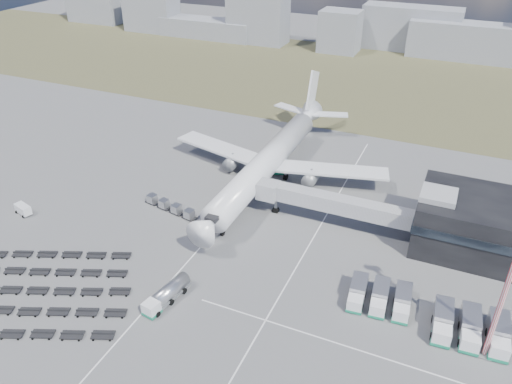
% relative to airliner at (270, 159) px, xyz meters
% --- Properties ---
extents(ground, '(420.00, 420.00, 0.00)m').
position_rel_airliner_xyz_m(ground, '(0.00, -32.38, -5.29)').
color(ground, '#565659').
rests_on(ground, ground).
extents(grass_strip, '(420.00, 90.00, 0.01)m').
position_rel_airliner_xyz_m(grass_strip, '(0.00, 77.62, -5.29)').
color(grass_strip, '#4B492D').
rests_on(grass_strip, ground).
extents(lane_markings, '(47.12, 110.00, 0.01)m').
position_rel_airliner_xyz_m(lane_markings, '(9.77, -29.38, -5.29)').
color(lane_markings, silver).
rests_on(lane_markings, ground).
extents(terminal, '(30.40, 16.40, 11.00)m').
position_rel_airliner_xyz_m(terminal, '(47.77, -8.41, -0.04)').
color(terminal, black).
rests_on(terminal, ground).
extents(jet_bridge, '(30.30, 3.80, 7.05)m').
position_rel_airliner_xyz_m(jet_bridge, '(15.90, -11.95, -0.24)').
color(jet_bridge, '#939399').
rests_on(jet_bridge, ground).
extents(airliner, '(51.59, 64.53, 17.62)m').
position_rel_airliner_xyz_m(airliner, '(0.00, 0.00, 0.00)').
color(airliner, silver).
rests_on(airliner, ground).
extents(skyline, '(317.59, 26.94, 23.42)m').
position_rel_airliner_xyz_m(skyline, '(-9.03, 117.50, 3.62)').
color(skyline, gray).
rests_on(skyline, ground).
extents(fuel_tanker, '(3.77, 9.32, 2.93)m').
position_rel_airliner_xyz_m(fuel_tanker, '(0.16, -42.91, -3.83)').
color(fuel_tanker, silver).
rests_on(fuel_tanker, ground).
extents(pushback_tug, '(3.82, 2.43, 1.59)m').
position_rel_airliner_xyz_m(pushback_tug, '(-4.00, -24.38, -4.50)').
color(pushback_tug, silver).
rests_on(pushback_tug, ground).
extents(utility_van, '(4.11, 2.68, 2.06)m').
position_rel_airliner_xyz_m(utility_van, '(-40.02, -33.00, -4.26)').
color(utility_van, silver).
rests_on(utility_van, ground).
extents(catering_truck, '(4.98, 7.47, 3.18)m').
position_rel_airliner_xyz_m(catering_truck, '(0.12, 5.90, -3.67)').
color(catering_truck, silver).
rests_on(catering_truck, ground).
extents(service_trucks_near, '(9.86, 7.79, 2.82)m').
position_rel_airliner_xyz_m(service_trucks_near, '(30.93, -30.08, -3.76)').
color(service_trucks_near, silver).
rests_on(service_trucks_near, ground).
extents(service_trucks_far, '(10.74, 8.40, 3.12)m').
position_rel_airliner_xyz_m(service_trucks_far, '(44.23, -31.36, -3.59)').
color(service_trucks_far, silver).
rests_on(service_trucks_far, ground).
extents(uld_row, '(13.05, 4.18, 1.80)m').
position_rel_airliner_xyz_m(uld_row, '(-13.58, -20.10, -4.22)').
color(uld_row, black).
rests_on(uld_row, ground).
extents(baggage_dollies, '(34.33, 29.66, 0.80)m').
position_rel_airliner_xyz_m(baggage_dollies, '(-20.09, -49.80, -4.89)').
color(baggage_dollies, black).
rests_on(baggage_dollies, ground).
extents(floodlight_mast, '(2.42, 1.95, 25.29)m').
position_rel_airliner_xyz_m(floodlight_mast, '(46.54, -34.11, 7.38)').
color(floodlight_mast, '#A91B25').
rests_on(floodlight_mast, ground).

